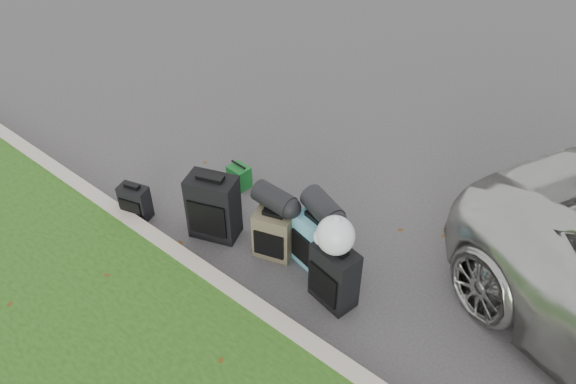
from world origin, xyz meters
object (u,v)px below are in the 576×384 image
Objects in this scene: suitcase_teal at (314,242)px; tote_green at (239,176)px; suitcase_olive at (274,235)px; suitcase_large_black_right at (334,275)px; suitcase_large_black_left at (213,207)px; tote_navy at (276,212)px; suitcase_small_black at (135,202)px.

tote_green is at bearing 175.32° from suitcase_teal.
suitcase_large_black_right is at bearing -25.47° from suitcase_olive.
suitcase_large_black_left is at bearing -60.54° from tote_green.
tote_green is (-2.07, 0.76, -0.20)m from suitcase_large_black_right.
tote_navy is at bearing 167.01° from suitcase_large_black_right.
suitcase_teal is 1.68m from tote_green.
suitcase_olive is 0.82× the size of suitcase_large_black_right.
suitcase_large_black_left is 1.38× the size of suitcase_olive.
tote_navy is at bearing 19.76° from suitcase_small_black.
suitcase_teal reaches higher than tote_navy.
suitcase_large_black_right is (0.90, -0.11, 0.06)m from suitcase_olive.
suitcase_large_black_left reaches higher than suitcase_small_black.
tote_navy is (1.36, 1.02, -0.08)m from suitcase_small_black.
suitcase_small_black is at bearing -152.21° from tote_navy.
suitcase_small_black is at bearing -110.46° from tote_green.
suitcase_large_black_left is at bearing -151.61° from suitcase_teal.
suitcase_large_black_right reaches higher than suitcase_small_black.
suitcase_teal is 2.19× the size of tote_green.
suitcase_olive is at bearing -60.70° from tote_navy.
tote_navy is at bearing 35.50° from suitcase_large_black_left.
tote_navy is at bearing 173.21° from suitcase_teal.
suitcase_teal is (0.44, 0.16, 0.04)m from suitcase_olive.
suitcase_teal is at bearing 160.04° from suitcase_large_black_right.
suitcase_small_black is 0.67× the size of suitcase_teal.
suitcase_olive reaches higher than tote_green.
suitcase_small_black is at bearing -179.69° from suitcase_olive.
tote_navy is (0.41, 0.62, -0.26)m from suitcase_large_black_left.
suitcase_large_black_right reaches higher than tote_green.
tote_navy is (0.82, -0.22, -0.01)m from tote_green.
suitcase_large_black_right is at bearing -18.37° from suitcase_large_black_left.
suitcase_large_black_left reaches higher than tote_navy.
suitcase_large_black_left reaches higher than suitcase_olive.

